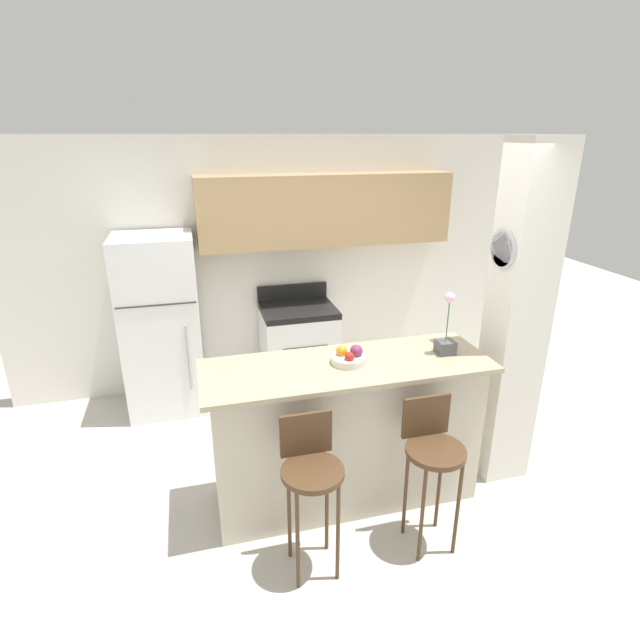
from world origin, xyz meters
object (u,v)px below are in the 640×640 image
Objects in this scene: bar_stool_right at (432,452)px; bar_stool_left at (311,472)px; stove_range at (299,348)px; orchid_vase at (446,337)px; refrigerator at (161,325)px; fruit_bowl at (349,357)px.

bar_stool_left is at bearing 180.00° from bar_stool_right.
orchid_vase is (0.68, -1.75, 0.75)m from stove_range.
refrigerator reaches higher than bar_stool_right.
refrigerator is at bearing 111.59° from bar_stool_left.
refrigerator is 2.82m from bar_stool_right.
bar_stool_right is at bearing -81.33° from stove_range.
bar_stool_left is (-0.44, -2.29, 0.23)m from stove_range.
refrigerator is 2.44m from bar_stool_left.
bar_stool_right is 2.26× the size of orchid_vase.
refrigerator is 2.67m from orchid_vase.
orchid_vase is at bearing -40.69° from refrigerator.
fruit_bowl is (-0.38, 0.56, 0.45)m from bar_stool_right.
orchid_vase is at bearing 25.62° from bar_stool_left.
stove_range reaches higher than bar_stool_left.
bar_stool_left is 1.00× the size of bar_stool_right.
stove_range is 2.03m from orchid_vase.
bar_stool_right is at bearing -53.41° from refrigerator.
refrigerator is at bearing -178.85° from stove_range.
bar_stool_left is at bearing -100.76° from stove_range.
orchid_vase reaches higher than bar_stool_left.
fruit_bowl is (-0.71, 0.02, -0.08)m from orchid_vase.
bar_stool_left is (0.90, -2.26, -0.17)m from refrigerator.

